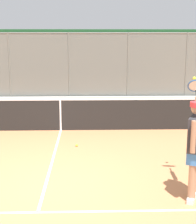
# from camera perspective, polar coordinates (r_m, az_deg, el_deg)

# --- Properties ---
(ground_plane) EXTENTS (60.00, 60.00, 0.00)m
(ground_plane) POSITION_cam_1_polar(r_m,az_deg,el_deg) (6.86, -8.49, -11.74)
(ground_plane) COLOR #C67A4C
(court_line_markings) EXTENTS (8.42, 9.24, 0.01)m
(court_line_markings) POSITION_cam_1_polar(r_m,az_deg,el_deg) (5.66, -10.14, -17.25)
(court_line_markings) COLOR white
(court_line_markings) RESTS_ON ground
(fence_backdrop) EXTENTS (18.51, 1.37, 3.06)m
(fence_backdrop) POSITION_cam_1_polar(r_m,az_deg,el_deg) (16.29, -4.59, 7.69)
(fence_backdrop) COLOR slate
(fence_backdrop) RESTS_ON ground
(tennis_net) EXTENTS (10.81, 0.09, 1.07)m
(tennis_net) POSITION_cam_1_polar(r_m,az_deg,el_deg) (10.57, -6.05, -0.34)
(tennis_net) COLOR #2D2D2D
(tennis_net) RESTS_ON ground
(tennis_player) EXTENTS (0.57, 1.39, 2.01)m
(tennis_player) POSITION_cam_1_polar(r_m,az_deg,el_deg) (6.19, 15.41, -4.74)
(tennis_player) COLOR silver
(tennis_player) RESTS_ON ground
(tennis_ball_mid_court) EXTENTS (0.07, 0.07, 0.07)m
(tennis_ball_mid_court) POSITION_cam_1_polar(r_m,az_deg,el_deg) (9.09, -3.44, -5.36)
(tennis_ball_mid_court) COLOR #C1D138
(tennis_ball_mid_court) RESTS_ON ground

